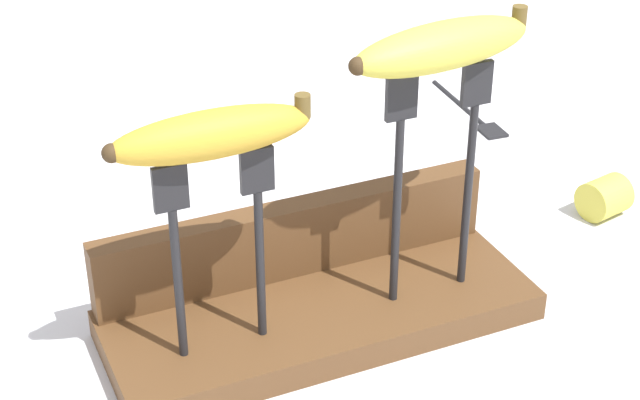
% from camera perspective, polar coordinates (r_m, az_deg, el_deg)
% --- Properties ---
extents(ground_plane, '(3.00, 3.00, 0.00)m').
position_cam_1_polar(ground_plane, '(0.89, -0.00, -7.03)').
color(ground_plane, silver).
extents(wooden_board, '(0.36, 0.14, 0.03)m').
position_cam_1_polar(wooden_board, '(0.88, -0.00, -6.38)').
color(wooden_board, brown).
rests_on(wooden_board, ground).
extents(board_backstop, '(0.36, 0.03, 0.07)m').
position_cam_1_polar(board_backstop, '(0.90, -1.45, -2.09)').
color(board_backstop, brown).
rests_on(board_backstop, wooden_board).
extents(fork_stand_left, '(0.09, 0.01, 0.17)m').
position_cam_1_polar(fork_stand_left, '(0.77, -5.69, -1.98)').
color(fork_stand_left, black).
rests_on(fork_stand_left, wooden_board).
extents(fork_stand_right, '(0.09, 0.01, 0.20)m').
position_cam_1_polar(fork_stand_right, '(0.83, 6.39, 1.94)').
color(fork_stand_right, black).
rests_on(fork_stand_right, wooden_board).
extents(banana_raised_left, '(0.16, 0.04, 0.04)m').
position_cam_1_polar(banana_raised_left, '(0.73, -6.02, 3.64)').
color(banana_raised_left, gold).
rests_on(banana_raised_left, fork_stand_left).
extents(banana_raised_right, '(0.17, 0.06, 0.04)m').
position_cam_1_polar(banana_raised_right, '(0.79, 6.80, 8.47)').
color(banana_raised_right, '#DBD147').
rests_on(banana_raised_right, fork_stand_right).
extents(fork_fallen_near, '(0.03, 0.18, 0.01)m').
position_cam_1_polar(fork_fallen_near, '(1.26, 8.54, 4.70)').
color(fork_fallen_near, black).
rests_on(fork_fallen_near, ground).
extents(banana_chunk_near, '(0.05, 0.05, 0.04)m').
position_cam_1_polar(banana_chunk_near, '(1.07, 15.50, 0.16)').
color(banana_chunk_near, '#DBD147').
rests_on(banana_chunk_near, ground).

